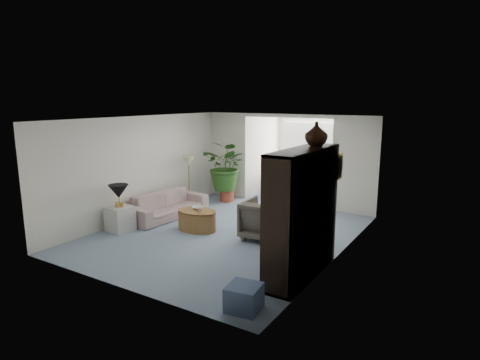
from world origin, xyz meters
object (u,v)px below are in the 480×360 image
Objects in this scene: plant_pot at (227,196)px; sunroom_chair_blue at (325,188)px; cabinet_urn at (316,134)px; coffee_table at (197,220)px; floor_lamp at (188,161)px; sunroom_table at (310,185)px; framed_picture at (337,168)px; end_table at (120,219)px; sofa at (168,205)px; side_table_dark at (302,228)px; ottoman at (244,298)px; coffee_cup at (199,210)px; entertainment_cabinet at (302,214)px; wingback_chair at (266,219)px; sunroom_chair_maroon at (278,184)px; table_lamp at (118,191)px; coffee_bowl at (198,208)px.

sunroom_chair_blue reaches higher than plant_pot.
coffee_table is at bearing 170.94° from cabinet_urn.
coffee_table is 1.16× the size of sunroom_chair_blue.
floor_lamp is 0.72× the size of sunroom_table.
framed_picture is at bearing -165.79° from sunroom_chair_blue.
end_table is at bearing -173.78° from cabinet_urn.
cabinet_urn is (4.16, -0.87, 2.02)m from sofa.
side_table_dark is 1.20× the size of ottoman.
sunroom_chair_blue is at bearing 72.16° from coffee_cup.
end_table is 0.58× the size of coffee_table.
framed_picture is 4.90m from end_table.
end_table is 1.80m from coffee_cup.
sofa is 3.98× the size of side_table_dark.
coffee_cup is at bearing -177.95° from framed_picture.
entertainment_cabinet is at bearing -67.52° from side_table_dark.
sofa is at bearing 135.40° from sunroom_chair_blue.
sunroom_chair_maroon is (-1.58, 3.77, -0.09)m from wingback_chair.
cabinet_urn is (4.40, -2.02, 1.08)m from floor_lamp.
coffee_bowl is at bearing 37.18° from table_lamp.
sunroom_table is (1.97, 4.42, -0.06)m from sofa.
sunroom_chair_blue is 1.64× the size of sunroom_table.
coffee_table is 4.89m from sunroom_table.
sunroom_chair_maroon is (-2.94, 4.55, -2.01)m from cabinet_urn.
coffee_cup is (1.61, -1.65, -0.75)m from floor_lamp.
side_table_dark is 0.25× the size of entertainment_cabinet.
side_table_dark is (2.13, 0.71, -0.23)m from coffee_cup.
plant_pot is (0.56, 3.46, -0.74)m from table_lamp.
coffee_table is 1.62m from wingback_chair.
framed_picture is at bearing -18.49° from floor_lamp.
ottoman is (-0.44, -2.46, -1.52)m from framed_picture.
plant_pot is at bearing -36.91° from sunroom_chair_maroon.
entertainment_cabinet is (2.93, -0.97, 0.84)m from coffee_table.
sunroom_chair_maroon is at bearing 74.21° from end_table.
wingback_chair reaches higher than coffee_bowl.
table_lamp is 1.10× the size of cabinet_urn.
plant_pot is at bearing 80.78° from end_table.
coffee_cup is (0.15, -0.10, 0.28)m from coffee_table.
sofa is 1.48m from coffee_cup.
sofa is 3.51m from side_table_dark.
coffee_cup is 3.50m from ottoman.
end_table is at bearing 176.38° from sofa.
table_lamp is at bearing -142.82° from coffee_bowl.
ottoman is at bearing -74.81° from sunroom_table.
floor_lamp reaches higher than end_table.
sofa is at bearing 161.61° from coffee_table.
framed_picture is 1.19m from entertainment_cabinet.
sofa is (-4.39, 0.40, -1.39)m from framed_picture.
framed_picture is 1.00× the size of sunroom_table.
sunroom_chair_blue is at bearing 69.87° from coffee_table.
floor_lamp is 3.99m from sunroom_chair_blue.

